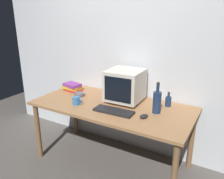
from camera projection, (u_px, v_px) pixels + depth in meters
The scene contains 11 objects.
ground_plane at pixel (112, 161), 2.78m from camera, with size 6.00×6.00×0.00m, color #56514C.
back_wall at pixel (132, 53), 2.77m from camera, with size 4.00×0.08×2.50m, color silver.
desk at pixel (112, 111), 2.57m from camera, with size 1.77×0.83×0.74m.
crt_monitor at pixel (125, 85), 2.58m from camera, with size 0.39×0.40×0.37m.
keyboard at pixel (114, 111), 2.36m from camera, with size 0.42×0.15×0.02m, color black.
computer_mouse at pixel (144, 116), 2.22m from camera, with size 0.06×0.10×0.04m, color black.
bottle_tall at pixel (157, 101), 2.31m from camera, with size 0.08×0.08×0.33m.
bottle_short at pixel (168, 101), 2.49m from camera, with size 0.07×0.07×0.17m.
book_stack at pixel (72, 87), 2.99m from camera, with size 0.26×0.19×0.10m.
mug at pixel (76, 101), 2.54m from camera, with size 0.12×0.08×0.09m.
cd_spindle at pixel (80, 94), 2.80m from camera, with size 0.12×0.12×0.04m, color #595B66.
Camera 1 is at (1.18, -2.04, 1.72)m, focal length 36.79 mm.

